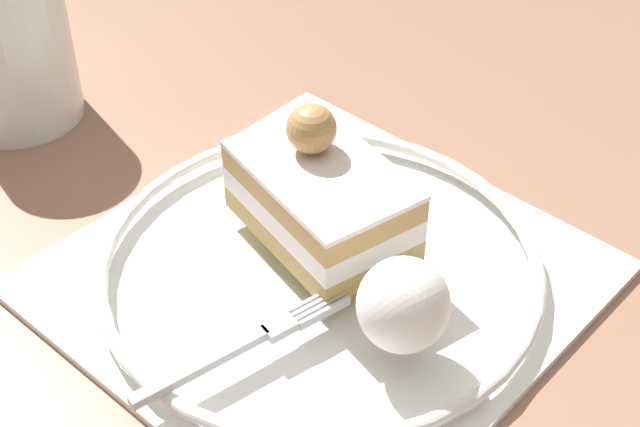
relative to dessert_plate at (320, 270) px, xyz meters
The scene contains 6 objects.
ground_plane 0.02m from the dessert_plate, 18.44° to the right, with size 2.40×2.40×0.00m, color #926853.
dessert_plate is the anchor object (origin of this frame).
cake_slice 0.04m from the dessert_plate, 31.90° to the left, with size 0.09×0.11×0.07m.
whipped_cream_dollop 0.08m from the dessert_plate, 106.83° to the right, with size 0.04×0.04×0.05m, color white.
fork 0.07m from the dessert_plate, 168.71° to the right, with size 0.12×0.04×0.00m.
drink_glass_far 0.25m from the dessert_plate, 90.36° to the left, with size 0.08×0.08×0.10m.
Camera 1 is at (-0.30, -0.23, 0.36)m, focal length 54.93 mm.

